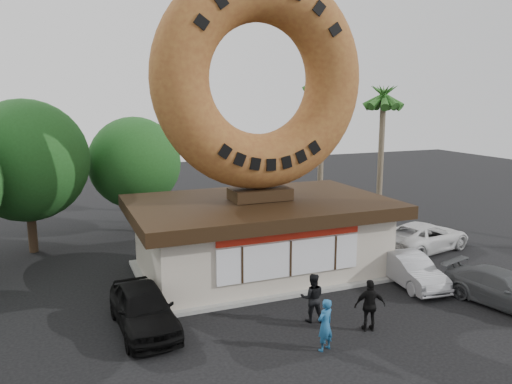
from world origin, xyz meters
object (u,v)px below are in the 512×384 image
object	(u,v)px
street_lamp	(168,151)
person_right	(370,305)
giant_donut	(260,79)
person_center	(312,298)
donut_shop	(260,234)
car_black	(143,308)
car_silver	(410,270)
person_left	(325,325)
car_grey	(505,289)
car_white	(424,236)

from	to	relation	value
street_lamp	person_right	world-z (taller)	street_lamp
giant_donut	person_center	bearing A→B (deg)	-92.58
giant_donut	person_center	xyz separation A→B (m)	(-0.24, -5.34, -7.57)
street_lamp	donut_shop	bearing A→B (deg)	-79.50
person_right	car_black	xyz separation A→B (m)	(-6.98, 2.91, -0.13)
giant_donut	car_black	size ratio (longest dim) A/B	2.08
donut_shop	car_silver	size ratio (longest dim) A/B	2.85
person_left	giant_donut	bearing A→B (deg)	-115.80
street_lamp	car_silver	distance (m)	15.98
person_left	car_silver	world-z (taller)	person_left
donut_shop	person_center	bearing A→B (deg)	-92.59
person_right	car_grey	xyz separation A→B (m)	(5.84, -0.20, -0.24)
donut_shop	person_center	xyz separation A→B (m)	(-0.24, -5.32, -0.90)
street_lamp	car_grey	size ratio (longest dim) A/B	1.78
donut_shop	car_grey	distance (m)	9.90
donut_shop	car_grey	bearing A→B (deg)	-44.30
car_grey	giant_donut	bearing A→B (deg)	121.08
donut_shop	street_lamp	world-z (taller)	street_lamp
car_black	person_center	bearing A→B (deg)	-18.68
person_center	car_grey	size ratio (longest dim) A/B	0.39
donut_shop	car_white	distance (m)	9.03
donut_shop	person_left	size ratio (longest dim) A/B	6.71
car_black	car_silver	distance (m)	10.97
car_black	car_silver	bearing A→B (deg)	-3.15
giant_donut	person_center	size ratio (longest dim) A/B	5.35
car_grey	car_white	size ratio (longest dim) A/B	0.86
giant_donut	person_right	bearing A→B (deg)	-79.83
person_right	car_grey	bearing A→B (deg)	-164.58
giant_donut	car_silver	bearing A→B (deg)	-36.37
street_lamp	person_left	bearing A→B (deg)	-86.67
donut_shop	street_lamp	size ratio (longest dim) A/B	1.40
person_center	person_right	distance (m)	1.97
donut_shop	person_left	distance (m)	7.37
person_left	person_center	world-z (taller)	person_center
car_black	person_left	bearing A→B (deg)	-38.33
street_lamp	person_right	xyz separation A→B (m)	(3.05, -16.68, -3.59)
car_silver	car_white	distance (m)	5.22
giant_donut	person_left	size ratio (longest dim) A/B	5.56
giant_donut	car_silver	xyz separation A→B (m)	(5.19, -3.82, -7.79)
person_center	car_black	xyz separation A→B (m)	(-5.55, 1.57, -0.11)
donut_shop	person_right	bearing A→B (deg)	-79.81
person_center	car_white	xyz separation A→B (m)	(9.21, 5.12, -0.15)
street_lamp	car_silver	xyz separation A→B (m)	(7.04, -13.82, -3.84)
person_center	car_white	size ratio (longest dim) A/B	0.33
street_lamp	person_center	xyz separation A→B (m)	(1.61, -15.34, -3.62)
donut_shop	car_silver	distance (m)	6.53
giant_donut	street_lamp	world-z (taller)	giant_donut
car_black	car_grey	bearing A→B (deg)	-16.55
donut_shop	giant_donut	size ratio (longest dim) A/B	1.21
person_left	person_center	xyz separation A→B (m)	(0.61, 1.94, 0.03)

